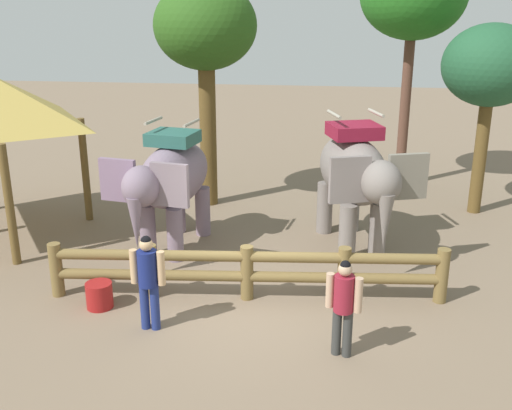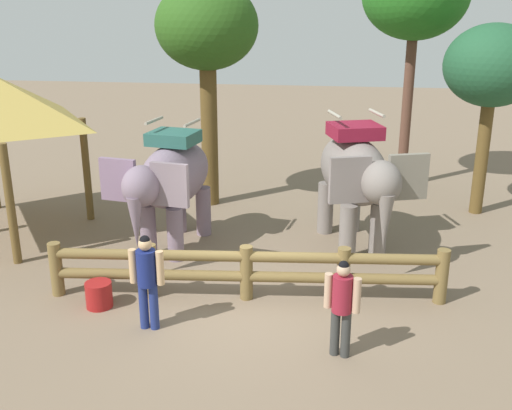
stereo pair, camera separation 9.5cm
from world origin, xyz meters
TOP-DOWN VIEW (x-y plane):
  - ground_plane at (0.00, 0.00)m, footprint 60.00×60.00m
  - log_fence at (0.00, 0.26)m, footprint 7.37×0.88m
  - elephant_near_left at (-1.99, 2.46)m, footprint 2.00×3.42m
  - elephant_center at (2.01, 3.01)m, footprint 2.47×3.63m
  - tourist_woman_in_black at (1.74, -1.45)m, footprint 0.56×0.38m
  - tourist_man_in_blue at (-1.47, -1.03)m, footprint 0.60×0.34m
  - tree_far_left at (-1.80, 5.71)m, footprint 2.61×2.61m
  - tree_far_right at (5.26, 5.89)m, footprint 2.37×2.37m
  - feed_bucket at (-2.61, -0.42)m, footprint 0.48×0.48m

SIDE VIEW (x-z plane):
  - ground_plane at x=0.00m, z-range 0.00..0.00m
  - feed_bucket at x=-2.61m, z-range 0.00..0.48m
  - log_fence at x=0.00m, z-range 0.08..1.13m
  - tourist_woman_in_black at x=1.74m, z-range 0.13..1.75m
  - tourist_man_in_blue at x=-1.47m, z-range 0.13..1.83m
  - elephant_near_left at x=-1.99m, z-range 0.18..3.05m
  - elephant_center at x=2.01m, z-range 0.19..3.23m
  - tree_far_right at x=5.26m, z-range 1.33..6.14m
  - tree_far_left at x=-1.80m, z-range 1.67..7.48m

